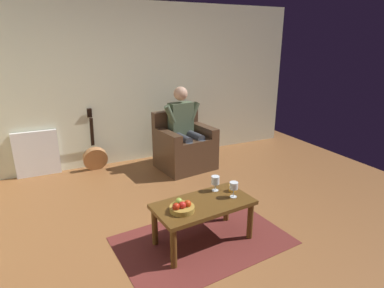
% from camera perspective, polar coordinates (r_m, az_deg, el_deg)
% --- Properties ---
extents(ground_plane, '(7.28, 7.28, 0.00)m').
position_cam_1_polar(ground_plane, '(3.24, -1.34, -18.91)').
color(ground_plane, brown).
extents(wall_back, '(6.46, 0.06, 2.53)m').
position_cam_1_polar(wall_back, '(5.23, -13.73, 10.07)').
color(wall_back, beige).
rests_on(wall_back, ground).
extents(rug, '(1.78, 1.26, 0.01)m').
position_cam_1_polar(rug, '(3.40, 1.97, -16.86)').
color(rug, maroon).
rests_on(rug, ground).
extents(armchair, '(0.89, 0.82, 0.89)m').
position_cam_1_polar(armchair, '(5.05, -1.40, -0.63)').
color(armchair, '#493221').
rests_on(armchair, ground).
extents(person_seated, '(0.64, 0.61, 1.28)m').
position_cam_1_polar(person_seated, '(4.93, -1.29, 3.33)').
color(person_seated, '#4C5D42').
rests_on(person_seated, ground).
extents(coffee_table, '(1.02, 0.59, 0.44)m').
position_cam_1_polar(coffee_table, '(3.20, 2.04, -11.52)').
color(coffee_table, '#543614').
rests_on(coffee_table, ground).
extents(guitar, '(0.37, 0.28, 0.96)m').
position_cam_1_polar(guitar, '(5.21, -16.98, -2.14)').
color(guitar, '#B17546').
rests_on(guitar, ground).
extents(radiator, '(0.62, 0.06, 0.69)m').
position_cam_1_polar(radiator, '(5.26, -26.03, -1.58)').
color(radiator, white).
rests_on(radiator, ground).
extents(wine_glass_near, '(0.09, 0.09, 0.16)m').
position_cam_1_polar(wine_glass_near, '(3.24, 7.49, -7.55)').
color(wine_glass_near, silver).
rests_on(wine_glass_near, coffee_table).
extents(wine_glass_far, '(0.09, 0.09, 0.16)m').
position_cam_1_polar(wine_glass_far, '(3.36, 4.20, -6.62)').
color(wine_glass_far, silver).
rests_on(wine_glass_far, coffee_table).
extents(fruit_bowl, '(0.23, 0.23, 0.11)m').
position_cam_1_polar(fruit_bowl, '(3.00, -1.85, -11.25)').
color(fruit_bowl, olive).
rests_on(fruit_bowl, coffee_table).
extents(candle_jar, '(0.07, 0.07, 0.07)m').
position_cam_1_polar(candle_jar, '(3.40, 7.22, -7.83)').
color(candle_jar, gold).
rests_on(candle_jar, coffee_table).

